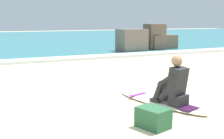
# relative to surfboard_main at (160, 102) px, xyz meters

# --- Properties ---
(ground_plane) EXTENTS (80.00, 80.00, 0.00)m
(ground_plane) POSITION_rel_surfboard_main_xyz_m (-1.01, -0.75, -0.04)
(ground_plane) COLOR beige
(sea) EXTENTS (80.00, 28.00, 0.10)m
(sea) POSITION_rel_surfboard_main_xyz_m (-1.01, 20.79, 0.01)
(sea) COLOR teal
(sea) RESTS_ON ground
(breaking_foam) EXTENTS (80.00, 0.90, 0.11)m
(breaking_foam) POSITION_rel_surfboard_main_xyz_m (-1.01, 7.09, 0.02)
(breaking_foam) COLOR white
(breaking_foam) RESTS_ON ground
(surfboard_main) EXTENTS (1.07, 2.25, 0.08)m
(surfboard_main) POSITION_rel_surfboard_main_xyz_m (0.00, 0.00, 0.00)
(surfboard_main) COLOR #EFE5C6
(surfboard_main) RESTS_ON ground
(surfer_seated) EXTENTS (0.53, 0.77, 0.95)m
(surfer_seated) POSITION_rel_surfboard_main_xyz_m (0.08, -0.32, 0.40)
(surfer_seated) COLOR #232326
(surfer_seated) RESTS_ON surfboard_main
(rock_outcrop_distant) EXTENTS (3.59, 2.18, 1.44)m
(rock_outcrop_distant) POSITION_rel_surfboard_main_xyz_m (5.19, 8.74, 0.52)
(rock_outcrop_distant) COLOR #756656
(rock_outcrop_distant) RESTS_ON ground
(beach_bag) EXTENTS (0.48, 0.56, 0.32)m
(beach_bag) POSITION_rel_surfboard_main_xyz_m (-0.84, -1.05, 0.12)
(beach_bag) COLOR #285B38
(beach_bag) RESTS_ON ground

